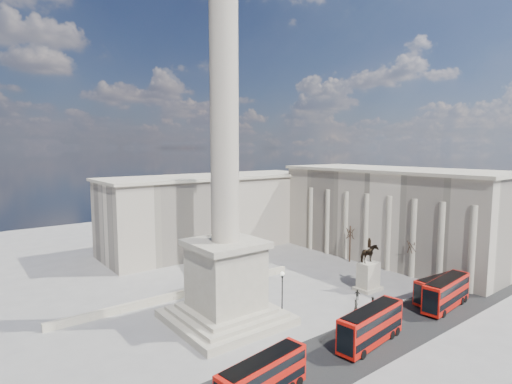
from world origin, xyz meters
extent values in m
plane|color=gray|center=(0.00, 0.00, 0.00)|extent=(180.00, 180.00, 0.00)
cube|color=#242424|center=(5.00, -10.00, 0.00)|extent=(120.00, 9.00, 0.01)
cube|color=#ADA590|center=(0.00, 5.00, 0.50)|extent=(14.00, 14.00, 1.00)
cube|color=#ADA590|center=(0.00, 5.00, 1.25)|extent=(12.00, 12.00, 0.50)
cube|color=#ADA590|center=(0.00, 5.00, 1.75)|extent=(10.00, 10.00, 0.50)
cube|color=#ADA590|center=(0.00, 5.00, 6.00)|extent=(8.00, 8.00, 8.00)
cube|color=#ADA590|center=(0.00, 5.00, 10.40)|extent=(9.00, 9.00, 0.80)
cylinder|color=#AFA491|center=(0.00, 5.00, 27.80)|extent=(3.60, 3.60, 34.00)
cube|color=#B9B19A|center=(0.00, 16.00, 0.55)|extent=(40.00, 0.60, 1.10)
cube|color=beige|center=(45.00, 10.00, 9.00)|extent=(18.00, 45.00, 18.00)
cube|color=#B9B19A|center=(45.00, 10.00, 18.30)|extent=(19.00, 46.00, 0.60)
cube|color=beige|center=(20.00, 40.00, 8.00)|extent=(50.00, 16.00, 16.00)
cube|color=#B9B19A|center=(20.00, 40.00, 16.30)|extent=(51.00, 17.00, 0.60)
cube|color=red|center=(-6.63, -11.11, 2.11)|extent=(9.99, 3.48, 3.60)
cube|color=black|center=(-6.63, -11.11, 3.07)|extent=(9.61, 3.49, 0.80)
cube|color=black|center=(-6.63, -11.11, 3.94)|extent=(9.00, 3.13, 0.05)
cylinder|color=black|center=(-3.91, -10.75, 0.49)|extent=(1.28, 2.45, 0.98)
cylinder|color=black|center=(-2.74, -10.60, 0.49)|extent=(1.28, 2.45, 0.98)
cube|color=red|center=(9.75, -10.70, 2.30)|extent=(10.84, 3.60, 3.92)
cube|color=black|center=(9.75, -10.70, 1.60)|extent=(10.42, 3.62, 0.87)
cube|color=black|center=(9.75, -10.70, 3.34)|extent=(10.42, 3.62, 0.87)
cube|color=black|center=(9.75, -10.70, 4.28)|extent=(9.76, 3.24, 0.06)
cylinder|color=black|center=(6.26, -11.09, 0.53)|extent=(1.34, 2.64, 1.06)
cylinder|color=black|center=(12.71, -10.36, 0.53)|extent=(1.34, 2.64, 1.06)
cylinder|color=black|center=(13.97, -10.22, 0.53)|extent=(1.34, 2.64, 1.06)
cube|color=red|center=(27.17, -10.69, 2.32)|extent=(10.91, 3.49, 3.95)
cube|color=black|center=(27.17, -10.69, 1.61)|extent=(10.49, 3.50, 0.88)
cube|color=black|center=(27.17, -10.69, 3.36)|extent=(10.49, 3.50, 0.88)
cube|color=black|center=(27.17, -10.69, 4.32)|extent=(9.82, 3.14, 0.06)
cylinder|color=black|center=(23.64, -11.05, 0.54)|extent=(1.32, 2.65, 1.07)
cylinder|color=black|center=(30.15, -10.40, 0.54)|extent=(1.32, 2.65, 1.07)
cylinder|color=black|center=(31.43, -10.27, 0.54)|extent=(1.32, 2.65, 1.07)
cube|color=red|center=(28.61, -9.01, 2.07)|extent=(9.76, 3.11, 3.53)
cube|color=black|center=(28.61, -9.01, 1.44)|extent=(9.38, 3.13, 0.78)
cube|color=black|center=(28.61, -9.01, 3.01)|extent=(9.38, 3.13, 0.78)
cube|color=black|center=(28.61, -9.01, 3.86)|extent=(8.78, 2.80, 0.05)
cylinder|color=black|center=(25.46, -8.70, 0.48)|extent=(1.18, 2.38, 0.96)
cylinder|color=black|center=(31.29, -9.27, 0.48)|extent=(1.18, 2.38, 0.96)
cylinder|color=black|center=(32.43, -9.39, 0.48)|extent=(1.18, 2.38, 0.96)
cylinder|color=black|center=(6.29, 0.94, 0.25)|extent=(0.43, 0.43, 0.49)
cylinder|color=black|center=(6.29, 0.94, 2.96)|extent=(0.16, 0.16, 5.92)
cylinder|color=black|center=(6.29, 0.94, 5.82)|extent=(0.30, 0.30, 0.30)
sphere|color=silver|center=(6.29, 0.94, 6.17)|extent=(0.55, 0.55, 0.55)
cube|color=#B9B19A|center=(24.46, 0.64, 0.26)|extent=(4.12, 3.09, 0.52)
cube|color=#B9B19A|center=(24.46, 0.64, 2.27)|extent=(3.30, 2.27, 4.53)
imported|color=black|center=(24.46, 0.64, 5.93)|extent=(3.36, 1.64, 2.78)
cylinder|color=black|center=(24.46, 0.64, 7.62)|extent=(0.52, 0.52, 1.24)
sphere|color=black|center=(24.46, 0.64, 8.37)|extent=(0.37, 0.37, 0.37)
cylinder|color=#332319|center=(39.48, -3.93, 3.87)|extent=(0.31, 0.31, 7.73)
cylinder|color=#332319|center=(35.90, 0.08, 3.48)|extent=(0.32, 0.32, 6.96)
cylinder|color=#332319|center=(34.97, 12.94, 3.67)|extent=(0.31, 0.31, 7.34)
imported|color=#252520|center=(15.74, -3.86, 0.92)|extent=(0.68, 0.46, 1.84)
imported|color=#252520|center=(18.45, -4.60, 0.91)|extent=(1.12, 1.08, 1.82)
imported|color=#252520|center=(19.58, -1.10, 0.82)|extent=(0.83, 1.03, 1.64)
camera|label=1|loc=(-27.81, -37.59, 22.73)|focal=28.00mm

